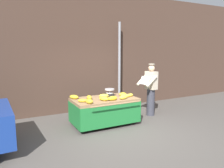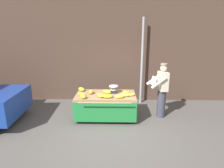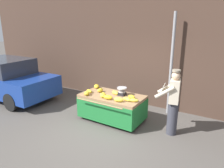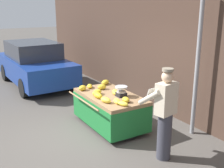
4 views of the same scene
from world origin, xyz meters
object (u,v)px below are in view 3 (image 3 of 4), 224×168
Objects in this scene: banana_cart at (112,102)px; banana_bunch_5 at (89,91)px; street_pole at (171,65)px; banana_bunch_10 at (100,90)px; banana_bunch_9 at (132,97)px; vendor_person at (173,102)px; banana_bunch_4 at (119,100)px; weighing_scale at (122,91)px; banana_bunch_0 at (115,93)px; banana_bunch_6 at (87,93)px; parked_car at (7,79)px; banana_bunch_1 at (103,95)px; banana_bunch_3 at (127,99)px; banana_bunch_2 at (97,86)px; banana_bunch_8 at (134,100)px; banana_bunch_7 at (108,97)px.

banana_bunch_5 reaches higher than banana_cart.
street_pole reaches higher than banana_bunch_10.
vendor_person reaches higher than banana_bunch_9.
banana_bunch_4 reaches higher than banana_cart.
vendor_person reaches higher than banana_bunch_4.
weighing_scale reaches higher than banana_bunch_5.
banana_bunch_0 is 1.30× the size of banana_bunch_10.
banana_bunch_6 is at bearing -110.84° from banana_bunch_10.
banana_bunch_1 is at bearing 2.49° from parked_car.
banana_bunch_5 is at bearing 112.26° from banana_bunch_6.
banana_bunch_3 reaches higher than banana_cart.
banana_bunch_2 is (-1.04, 0.18, -0.06)m from weighing_scale.
banana_bunch_0 is 0.59m from banana_bunch_9.
banana_bunch_2 is (-0.66, 0.59, -0.00)m from banana_bunch_1.
banana_bunch_6 is (-0.62, -0.40, 0.27)m from banana_cart.
vendor_person is 0.43× the size of parked_car.
banana_bunch_0 is at bearing -170.53° from weighing_scale.
banana_bunch_4 is 1.15m from banana_bunch_5.
banana_bunch_5 is at bearing 179.35° from banana_bunch_3.
weighing_scale reaches higher than banana_cart.
banana_bunch_2 reaches higher than banana_bunch_8.
banana_bunch_6 is at bearing -76.10° from banana_bunch_2.
vendor_person is (0.96, 0.27, 0.05)m from banana_bunch_8.
banana_bunch_8 is (0.69, 0.20, -0.01)m from banana_bunch_7.
banana_bunch_4 is at bearing 1.11° from parked_car.
banana_bunch_3 is at bearing 10.55° from banana_bunch_6.
parked_car is (-4.88, -0.09, -0.08)m from banana_bunch_4.
banana_bunch_7 reaches higher than banana_cart.
banana_cart is 6.82× the size of banana_bunch_4.
banana_cart is at bearing 60.94° from banana_bunch_1.
banana_cart is 8.29× the size of banana_bunch_9.
banana_bunch_5 is 0.82m from banana_bunch_7.
street_pole reaches higher than banana_bunch_4.
vendor_person is (1.69, 0.00, 0.05)m from banana_bunch_0.
weighing_scale is 1.02m from banana_bunch_6.
vendor_person is at bearing -69.47° from street_pole.
banana_bunch_4 is 0.07× the size of parked_car.
street_pole is 11.53× the size of banana_bunch_4.
banana_bunch_4 is 1.04× the size of banana_bunch_8.
vendor_person is 6.22m from parked_car.
parked_car is at bearing -179.28° from banana_bunch_6.
vendor_person reaches higher than banana_bunch_5.
banana_bunch_9 is (1.42, -0.31, -0.00)m from banana_bunch_2.
banana_bunch_2 is at bearing 157.50° from banana_cart.
banana_bunch_4 is 1.04m from banana_bunch_6.
banana_bunch_1 is (-0.38, -0.41, -0.06)m from weighing_scale.
street_pole is 10.92× the size of banana_bunch_2.
street_pole is 1.73m from weighing_scale.
banana_bunch_9 is (0.38, -0.13, -0.06)m from weighing_scale.
weighing_scale is at bearing 9.47° from banana_bunch_0.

